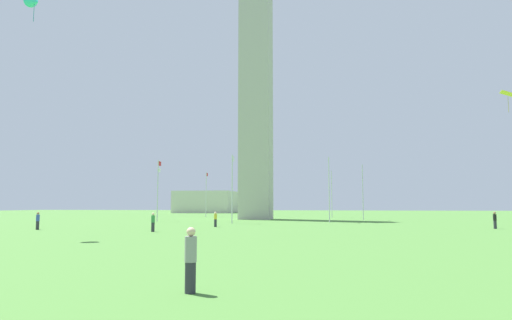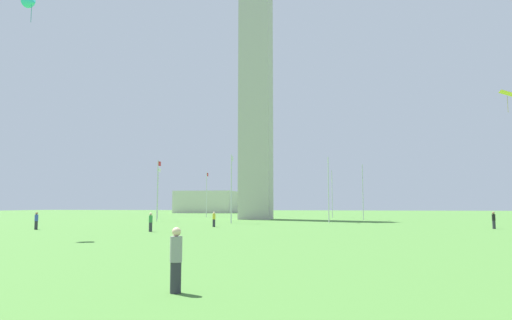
{
  "view_description": "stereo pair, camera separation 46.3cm",
  "coord_description": "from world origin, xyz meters",
  "px_view_note": "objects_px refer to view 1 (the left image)",
  "views": [
    {
      "loc": [
        -73.72,
        -13.35,
        2.3
      ],
      "look_at": [
        0.0,
        0.0,
        9.76
      ],
      "focal_mm": 31.86,
      "sensor_mm": 36.0,
      "label": 1
    },
    {
      "loc": [
        -73.64,
        -13.8,
        2.3
      ],
      "look_at": [
        0.0,
        0.0,
        9.76
      ],
      "focal_mm": 31.86,
      "sensor_mm": 36.0,
      "label": 2
    }
  ],
  "objects_px": {
    "flagpole_n": "(271,193)",
    "flagpole_s": "(232,186)",
    "person_blue_shirt": "(38,221)",
    "kite_yellow_diamond": "(508,94)",
    "flagpole_w": "(363,189)",
    "flagpole_nw": "(332,192)",
    "obelisk_monument": "(256,82)",
    "person_gray_shirt": "(191,260)",
    "flagpole_ne": "(206,192)",
    "flagpole_e": "(158,191)",
    "flagpole_sw": "(329,187)",
    "flagpole_se": "(158,188)",
    "kite_cyan_delta": "(34,1)",
    "person_black_shirt": "(495,220)",
    "person_green_shirt": "(153,222)",
    "distant_building": "(209,202)",
    "person_yellow_shirt": "(215,219)"
  },
  "relations": [
    {
      "from": "flagpole_n",
      "to": "flagpole_s",
      "type": "xyz_separation_m",
      "value": [
        -34.35,
        0.0,
        0.0
      ]
    },
    {
      "from": "person_blue_shirt",
      "to": "kite_yellow_diamond",
      "type": "bearing_deg",
      "value": -65.38
    },
    {
      "from": "flagpole_w",
      "to": "flagpole_nw",
      "type": "relative_size",
      "value": 1.0
    },
    {
      "from": "obelisk_monument",
      "to": "flagpole_s",
      "type": "relative_size",
      "value": 5.24
    },
    {
      "from": "flagpole_w",
      "to": "person_gray_shirt",
      "type": "relative_size",
      "value": 5.12
    },
    {
      "from": "flagpole_ne",
      "to": "flagpole_e",
      "type": "relative_size",
      "value": 1.0
    },
    {
      "from": "flagpole_s",
      "to": "flagpole_sw",
      "type": "relative_size",
      "value": 1.0
    },
    {
      "from": "flagpole_nw",
      "to": "flagpole_e",
      "type": "bearing_deg",
      "value": 112.5
    },
    {
      "from": "flagpole_e",
      "to": "flagpole_se",
      "type": "height_order",
      "value": "same"
    },
    {
      "from": "flagpole_se",
      "to": "flagpole_s",
      "type": "xyz_separation_m",
      "value": [
        -5.03,
        -12.14,
        0.0
      ]
    },
    {
      "from": "kite_cyan_delta",
      "to": "person_black_shirt",
      "type": "bearing_deg",
      "value": -65.09
    },
    {
      "from": "flagpole_e",
      "to": "person_black_shirt",
      "type": "relative_size",
      "value": 5.28
    },
    {
      "from": "flagpole_s",
      "to": "person_green_shirt",
      "type": "xyz_separation_m",
      "value": [
        -19.16,
        2.52,
        -3.96
      ]
    },
    {
      "from": "kite_cyan_delta",
      "to": "distant_building",
      "type": "relative_size",
      "value": 0.12
    },
    {
      "from": "flagpole_w",
      "to": "flagpole_e",
      "type": "bearing_deg",
      "value": 90.0
    },
    {
      "from": "flagpole_n",
      "to": "flagpole_se",
      "type": "xyz_separation_m",
      "value": [
        -29.32,
        12.14,
        0.0
      ]
    },
    {
      "from": "kite_cyan_delta",
      "to": "flagpole_nw",
      "type": "bearing_deg",
      "value": -21.54
    },
    {
      "from": "person_yellow_shirt",
      "to": "kite_cyan_delta",
      "type": "relative_size",
      "value": 0.65
    },
    {
      "from": "person_green_shirt",
      "to": "flagpole_s",
      "type": "bearing_deg",
      "value": 3.59
    },
    {
      "from": "obelisk_monument",
      "to": "flagpole_w",
      "type": "bearing_deg",
      "value": -89.82
    },
    {
      "from": "flagpole_ne",
      "to": "flagpole_se",
      "type": "height_order",
      "value": "same"
    },
    {
      "from": "flagpole_e",
      "to": "distant_building",
      "type": "xyz_separation_m",
      "value": [
        62.48,
        9.11,
        -1.53
      ]
    },
    {
      "from": "flagpole_e",
      "to": "person_blue_shirt",
      "type": "height_order",
      "value": "flagpole_e"
    },
    {
      "from": "flagpole_n",
      "to": "obelisk_monument",
      "type": "bearing_deg",
      "value": 180.0
    },
    {
      "from": "flagpole_s",
      "to": "flagpole_e",
      "type": "bearing_deg",
      "value": 45.0
    },
    {
      "from": "flagpole_sw",
      "to": "kite_yellow_diamond",
      "type": "relative_size",
      "value": 3.67
    },
    {
      "from": "kite_yellow_diamond",
      "to": "flagpole_s",
      "type": "bearing_deg",
      "value": 82.55
    },
    {
      "from": "flagpole_nw",
      "to": "person_green_shirt",
      "type": "bearing_deg",
      "value": 163.17
    },
    {
      "from": "flagpole_nw",
      "to": "person_blue_shirt",
      "type": "height_order",
      "value": "flagpole_nw"
    },
    {
      "from": "flagpole_w",
      "to": "flagpole_nw",
      "type": "xyz_separation_m",
      "value": [
        12.14,
        5.03,
        0.0
      ]
    },
    {
      "from": "flagpole_w",
      "to": "person_gray_shirt",
      "type": "distance_m",
      "value": 62.72
    },
    {
      "from": "flagpole_se",
      "to": "kite_cyan_delta",
      "type": "bearing_deg",
      "value": -175.66
    },
    {
      "from": "flagpole_se",
      "to": "kite_yellow_diamond",
      "type": "relative_size",
      "value": 3.67
    },
    {
      "from": "flagpole_n",
      "to": "person_green_shirt",
      "type": "xyz_separation_m",
      "value": [
        -53.51,
        2.52,
        -3.96
      ]
    },
    {
      "from": "person_black_shirt",
      "to": "flagpole_sw",
      "type": "bearing_deg",
      "value": 8.81
    },
    {
      "from": "flagpole_nw",
      "to": "person_black_shirt",
      "type": "relative_size",
      "value": 5.28
    },
    {
      "from": "flagpole_se",
      "to": "person_gray_shirt",
      "type": "bearing_deg",
      "value": -156.6
    },
    {
      "from": "distant_building",
      "to": "flagpole_nw",
      "type": "bearing_deg",
      "value": -142.64
    },
    {
      "from": "obelisk_monument",
      "to": "flagpole_s",
      "type": "xyz_separation_m",
      "value": [
        -17.12,
        0.0,
        -18.18
      ]
    },
    {
      "from": "kite_cyan_delta",
      "to": "person_gray_shirt",
      "type": "bearing_deg",
      "value": -134.24
    },
    {
      "from": "flagpole_w",
      "to": "kite_yellow_diamond",
      "type": "distance_m",
      "value": 27.5
    },
    {
      "from": "person_yellow_shirt",
      "to": "person_black_shirt",
      "type": "xyz_separation_m",
      "value": [
        1.12,
        -27.92,
        0.03
      ]
    },
    {
      "from": "flagpole_sw",
      "to": "distant_building",
      "type": "bearing_deg",
      "value": 27.25
    },
    {
      "from": "distant_building",
      "to": "person_yellow_shirt",
      "type": "bearing_deg",
      "value": -163.32
    },
    {
      "from": "flagpole_w",
      "to": "person_yellow_shirt",
      "type": "relative_size",
      "value": 5.5
    },
    {
      "from": "flagpole_se",
      "to": "flagpole_w",
      "type": "height_order",
      "value": "same"
    },
    {
      "from": "flagpole_n",
      "to": "person_blue_shirt",
      "type": "distance_m",
      "value": 54.41
    },
    {
      "from": "flagpole_s",
      "to": "person_black_shirt",
      "type": "height_order",
      "value": "flagpole_s"
    },
    {
      "from": "distant_building",
      "to": "flagpole_se",
      "type": "bearing_deg",
      "value": -169.27
    },
    {
      "from": "person_blue_shirt",
      "to": "person_green_shirt",
      "type": "bearing_deg",
      "value": -87.83
    }
  ]
}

